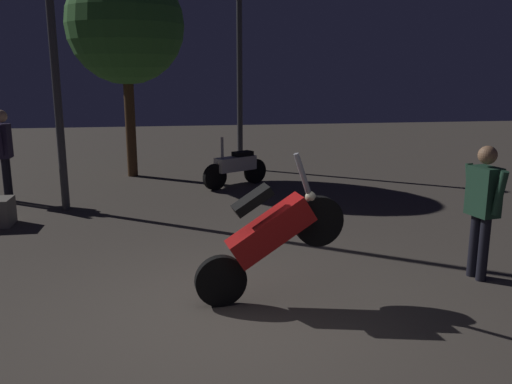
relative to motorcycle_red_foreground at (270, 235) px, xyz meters
The scene contains 8 objects.
ground_plane 0.97m from the motorcycle_red_foreground, 146.10° to the right, with size 40.00×40.00×0.00m, color #4C443D.
motorcycle_red_foreground is the anchor object (origin of this frame).
motorcycle_white_parked_left 5.99m from the motorcycle_red_foreground, 86.80° to the left, with size 1.48×0.93×1.11m.
person_rider_beside 6.72m from the motorcycle_red_foreground, 128.46° to the left, with size 0.25×0.67×1.77m.
person_bystander_far 2.63m from the motorcycle_red_foreground, ahead, with size 0.30×0.67×1.63m.
streetlamp_near 6.06m from the motorcycle_red_foreground, 123.69° to the left, with size 0.36×0.36×5.74m.
streetlamp_far 8.47m from the motorcycle_red_foreground, 85.03° to the left, with size 0.36×0.36×4.51m.
tree_left_bg 8.30m from the motorcycle_red_foreground, 104.67° to the left, with size 2.68×2.68×4.84m.
Camera 1 is at (-0.48, -5.04, 2.47)m, focal length 37.36 mm.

